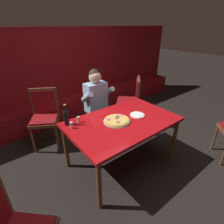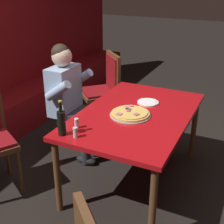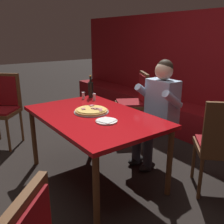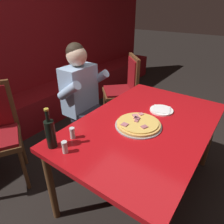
% 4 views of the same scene
% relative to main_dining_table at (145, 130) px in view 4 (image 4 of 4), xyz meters
% --- Properties ---
extents(ground_plane, '(24.00, 24.00, 0.00)m').
position_rel_main_dining_table_xyz_m(ground_plane, '(0.00, 0.00, -0.68)').
color(ground_plane, black).
extents(booth_wall_panel, '(6.80, 0.16, 1.90)m').
position_rel_main_dining_table_xyz_m(booth_wall_panel, '(0.00, 2.18, 0.27)').
color(booth_wall_panel, maroon).
rests_on(booth_wall_panel, ground_plane).
extents(booth_bench, '(6.46, 0.48, 0.46)m').
position_rel_main_dining_table_xyz_m(booth_bench, '(0.00, 1.86, -0.45)').
color(booth_bench, maroon).
rests_on(booth_bench, ground_plane).
extents(main_dining_table, '(1.51, 0.97, 0.75)m').
position_rel_main_dining_table_xyz_m(main_dining_table, '(0.00, 0.00, 0.00)').
color(main_dining_table, brown).
rests_on(main_dining_table, ground_plane).
extents(pizza, '(0.37, 0.37, 0.05)m').
position_rel_main_dining_table_xyz_m(pizza, '(-0.08, 0.02, 0.09)').
color(pizza, '#9E9EA3').
rests_on(pizza, main_dining_table).
extents(plate_white_paper, '(0.21, 0.21, 0.02)m').
position_rel_main_dining_table_xyz_m(plate_white_paper, '(0.27, -0.02, 0.08)').
color(plate_white_paper, white).
rests_on(plate_white_paper, main_dining_table).
extents(beer_bottle, '(0.07, 0.07, 0.29)m').
position_rel_main_dining_table_xyz_m(beer_bottle, '(-0.65, 0.37, 0.18)').
color(beer_bottle, black).
rests_on(beer_bottle, main_dining_table).
extents(shaker_parmesan, '(0.04, 0.04, 0.09)m').
position_rel_main_dining_table_xyz_m(shaker_parmesan, '(-0.64, 0.25, 0.11)').
color(shaker_parmesan, silver).
rests_on(shaker_parmesan, main_dining_table).
extents(shaker_red_pepper_flakes, '(0.04, 0.04, 0.09)m').
position_rel_main_dining_table_xyz_m(shaker_red_pepper_flakes, '(-0.50, 0.33, 0.11)').
color(shaker_red_pepper_flakes, silver).
rests_on(shaker_red_pepper_flakes, main_dining_table).
extents(diner_seated_blue_shirt, '(0.53, 0.53, 1.27)m').
position_rel_main_dining_table_xyz_m(diner_seated_blue_shirt, '(0.14, 0.80, 0.03)').
color(diner_seated_blue_shirt, black).
rests_on(diner_seated_blue_shirt, ground_plane).
extents(dining_chair_far_left, '(0.62, 0.62, 0.99)m').
position_rel_main_dining_table_xyz_m(dining_chair_far_left, '(0.98, 0.83, -0.11)').
color(dining_chair_far_left, brown).
rests_on(dining_chair_far_left, ground_plane).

